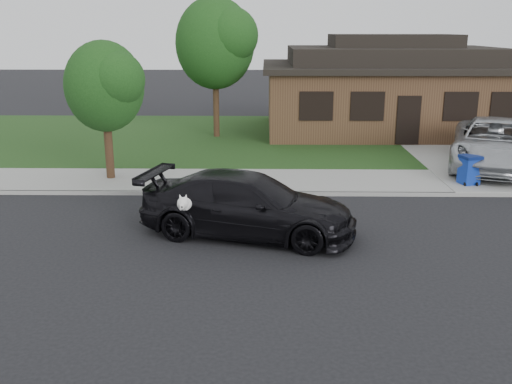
{
  "coord_description": "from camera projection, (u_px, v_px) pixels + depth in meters",
  "views": [
    {
      "loc": [
        -2.2,
        -13.69,
        5.06
      ],
      "look_at": [
        -2.42,
        0.06,
        1.1
      ],
      "focal_mm": 40.0,
      "sensor_mm": 36.0,
      "label": 1
    }
  ],
  "objects": [
    {
      "name": "driveway",
      "position": [
        459.0,
        151.0,
        24.01
      ],
      "size": [
        4.5,
        13.0,
        0.14
      ],
      "primitive_type": "cube",
      "color": "gray",
      "rests_on": "ground"
    },
    {
      "name": "sidewalk",
      "position": [
        330.0,
        182.0,
        19.3
      ],
      "size": [
        60.0,
        3.0,
        0.12
      ],
      "primitive_type": "cube",
      "color": "gray",
      "rests_on": "ground"
    },
    {
      "name": "curb",
      "position": [
        335.0,
        194.0,
        17.86
      ],
      "size": [
        60.0,
        0.12,
        0.12
      ],
      "primitive_type": "cube",
      "color": "gray",
      "rests_on": "ground"
    },
    {
      "name": "tree_2",
      "position": [
        107.0,
        85.0,
        18.64
      ],
      "size": [
        2.73,
        2.6,
        4.59
      ],
      "color": "#332114",
      "rests_on": "ground"
    },
    {
      "name": "minivan",
      "position": [
        495.0,
        144.0,
        20.73
      ],
      "size": [
        4.92,
        6.92,
        1.75
      ],
      "primitive_type": "imported",
      "rotation": [
        0.0,
        0.0,
        -0.35
      ],
      "color": "#B1B4B8",
      "rests_on": "driveway"
    },
    {
      "name": "lawn",
      "position": [
        311.0,
        138.0,
        26.99
      ],
      "size": [
        60.0,
        13.0,
        0.13
      ],
      "primitive_type": "cube",
      "color": "#193814",
      "rests_on": "ground"
    },
    {
      "name": "ground",
      "position": [
        351.0,
        235.0,
        14.51
      ],
      "size": [
        120.0,
        120.0,
        0.0
      ],
      "primitive_type": "plane",
      "color": "black",
      "rests_on": "ground"
    },
    {
      "name": "recycling_bin",
      "position": [
        469.0,
        170.0,
        18.6
      ],
      "size": [
        0.72,
        0.72,
        0.97
      ],
      "rotation": [
        0.0,
        0.0,
        0.29
      ],
      "color": "#0D2C99",
      "rests_on": "sidewalk"
    },
    {
      "name": "tree_0",
      "position": [
        218.0,
        42.0,
        25.72
      ],
      "size": [
        3.78,
        3.6,
        6.34
      ],
      "color": "#332114",
      "rests_on": "ground"
    },
    {
      "name": "house",
      "position": [
        390.0,
        89.0,
        28.27
      ],
      "size": [
        12.6,
        8.6,
        4.65
      ],
      "color": "#422B1C",
      "rests_on": "ground"
    },
    {
      "name": "sedan",
      "position": [
        248.0,
        205.0,
        14.3
      ],
      "size": [
        5.81,
        3.5,
        1.58
      ],
      "rotation": [
        0.0,
        0.0,
        1.32
      ],
      "color": "black",
      "rests_on": "ground"
    }
  ]
}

